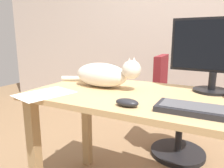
# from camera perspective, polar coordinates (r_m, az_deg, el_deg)

# --- Properties ---
(back_wall) EXTENTS (6.00, 0.04, 2.60)m
(back_wall) POSITION_cam_1_polar(r_m,az_deg,el_deg) (2.66, 23.20, 16.70)
(back_wall) COLOR beige
(back_wall) RESTS_ON ground_plane
(desk) EXTENTS (1.54, 0.67, 0.75)m
(desk) POSITION_cam_1_polar(r_m,az_deg,el_deg) (1.20, 14.56, -8.42)
(desk) COLOR tan
(desk) RESTS_ON ground_plane
(office_chair) EXTENTS (0.48, 0.48, 0.90)m
(office_chair) POSITION_cam_1_polar(r_m,az_deg,el_deg) (2.01, 16.21, -7.64)
(office_chair) COLOR black
(office_chair) RESTS_ON ground_plane
(monitor) EXTENTS (0.48, 0.20, 0.41)m
(monitor) POSITION_cam_1_polar(r_m,az_deg,el_deg) (1.33, 25.68, 7.62)
(monitor) COLOR black
(monitor) RESTS_ON desk
(keyboard) EXTENTS (0.44, 0.15, 0.03)m
(keyboard) POSITION_cam_1_polar(r_m,az_deg,el_deg) (0.97, 24.79, -6.59)
(keyboard) COLOR #232328
(keyboard) RESTS_ON desk
(cat) EXTENTS (0.61, 0.22, 0.20)m
(cat) POSITION_cam_1_polar(r_m,az_deg,el_deg) (1.34, -2.09, 2.60)
(cat) COLOR silver
(cat) RESTS_ON desk
(computer_mouse) EXTENTS (0.11, 0.06, 0.04)m
(computer_mouse) POSITION_cam_1_polar(r_m,az_deg,el_deg) (0.98, 4.03, -4.91)
(computer_mouse) COLOR #232328
(computer_mouse) RESTS_ON desk
(paper_sheet) EXTENTS (0.28, 0.34, 0.00)m
(paper_sheet) POSITION_cam_1_polar(r_m,az_deg,el_deg) (1.25, -17.40, -2.50)
(paper_sheet) COLOR white
(paper_sheet) RESTS_ON desk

